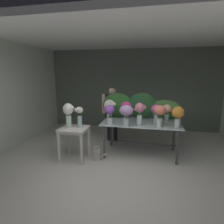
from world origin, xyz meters
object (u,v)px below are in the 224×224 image
object	(u,v)px
vase_sunset_dahlias	(178,115)
vase_fuchsia_freesia	(157,112)
florist	(112,108)
vase_lilac_carnations	(126,112)
vase_ivory_lilies	(110,107)
watering_can	(97,155)
vase_violet_ranunculus	(110,113)
display_table_glass	(141,127)
vase_magenta_tulips	(126,108)
vase_coral_anemones	(160,114)
vase_white_roses_tall	(68,113)
side_table_white	(74,133)
vase_cream_lisianthus_tall	(79,115)
vase_rosy_stock	(140,112)
vase_peach_snapdragons	(167,111)

from	to	relation	value
vase_sunset_dahlias	vase_fuchsia_freesia	xyz separation A→B (m)	(-0.42, 0.21, 0.00)
florist	vase_lilac_carnations	world-z (taller)	florist
vase_ivory_lilies	watering_can	size ratio (longest dim) A/B	1.42
vase_violet_ranunculus	vase_ivory_lilies	distance (m)	0.43
display_table_glass	vase_fuchsia_freesia	bearing A→B (deg)	-14.87
vase_magenta_tulips	vase_coral_anemones	xyz separation A→B (m)	(0.76, -0.31, -0.03)
vase_fuchsia_freesia	vase_magenta_tulips	bearing A→B (deg)	176.55
vase_coral_anemones	vase_violet_ranunculus	bearing A→B (deg)	178.11
vase_sunset_dahlias	vase_fuchsia_freesia	distance (m)	0.47
vase_violet_ranunculus	vase_lilac_carnations	size ratio (longest dim) A/B	0.95
vase_white_roses_tall	side_table_white	bearing A→B (deg)	0.07
vase_fuchsia_freesia	vase_ivory_lilies	bearing A→B (deg)	170.81
vase_lilac_carnations	vase_coral_anemones	bearing A→B (deg)	2.05
vase_magenta_tulips	vase_cream_lisianthus_tall	xyz separation A→B (m)	(-0.99, -0.45, -0.12)
vase_sunset_dahlias	vase_cream_lisianthus_tall	world-z (taller)	vase_sunset_dahlias
vase_coral_anemones	vase_cream_lisianthus_tall	world-z (taller)	vase_coral_anemones
vase_violet_ranunculus	vase_ivory_lilies	xyz separation A→B (m)	(-0.09, 0.41, 0.05)
vase_lilac_carnations	vase_cream_lisianthus_tall	distance (m)	1.05
vase_violet_ranunculus	vase_cream_lisianthus_tall	size ratio (longest dim) A/B	0.91
vase_lilac_carnations	vase_white_roses_tall	world-z (taller)	vase_white_roses_tall
florist	vase_cream_lisianthus_tall	xyz separation A→B (m)	(-0.49, -1.27, 0.05)
side_table_white	watering_can	distance (m)	0.72
florist	vase_rosy_stock	xyz separation A→B (m)	(0.84, -1.04, 0.15)
vase_coral_anemones	vase_magenta_tulips	bearing A→B (deg)	157.93
vase_fuchsia_freesia	vase_cream_lisianthus_tall	bearing A→B (deg)	-166.53
vase_rosy_stock	vase_cream_lisianthus_tall	xyz separation A→B (m)	(-1.32, -0.23, -0.10)
vase_fuchsia_freesia	vase_lilac_carnations	bearing A→B (deg)	-155.89
vase_magenta_tulips	vase_violet_ranunculus	xyz separation A→B (m)	(-0.33, -0.27, -0.06)
side_table_white	watering_can	size ratio (longest dim) A/B	2.11
side_table_white	display_table_glass	bearing A→B (deg)	20.69
vase_violet_ranunculus	vase_fuchsia_freesia	bearing A→B (deg)	12.45
display_table_glass	vase_cream_lisianthus_tall	world-z (taller)	vase_cream_lisianthus_tall
vase_rosy_stock	vase_fuchsia_freesia	bearing A→B (deg)	25.53
side_table_white	watering_can	bearing A→B (deg)	3.10
vase_fuchsia_freesia	vase_lilac_carnations	world-z (taller)	vase_lilac_carnations
vase_magenta_tulips	vase_cream_lisianthus_tall	world-z (taller)	vase_magenta_tulips
vase_sunset_dahlias	vase_lilac_carnations	xyz separation A→B (m)	(-1.07, -0.08, 0.02)
vase_peach_snapdragons	vase_coral_anemones	world-z (taller)	vase_coral_anemones
vase_magenta_tulips	vase_fuchsia_freesia	distance (m)	0.71
display_table_glass	vase_ivory_lilies	distance (m)	0.90
vase_sunset_dahlias	vase_white_roses_tall	bearing A→B (deg)	-173.91
vase_coral_anemones	vase_ivory_lilies	bearing A→B (deg)	159.29
vase_magenta_tulips	vase_coral_anemones	distance (m)	0.82
vase_fuchsia_freesia	watering_can	bearing A→B (deg)	-161.50
side_table_white	vase_rosy_stock	xyz separation A→B (m)	(1.44, 0.28, 0.49)
vase_violet_ranunculus	vase_peach_snapdragons	distance (m)	1.36
side_table_white	florist	distance (m)	1.49
vase_lilac_carnations	vase_cream_lisianthus_tall	xyz separation A→B (m)	(-1.04, -0.11, -0.09)
vase_sunset_dahlias	vase_lilac_carnations	distance (m)	1.08
watering_can	side_table_white	bearing A→B (deg)	-176.90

